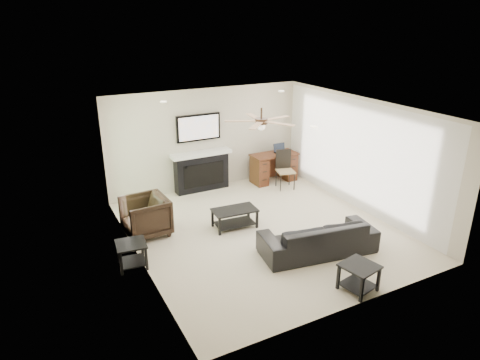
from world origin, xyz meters
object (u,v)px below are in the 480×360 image
at_px(armchair, 145,216).
at_px(coffee_table, 235,218).
at_px(desk, 274,168).
at_px(fireplace_unit, 201,154).
at_px(sofa, 318,237).

relative_size(armchair, coffee_table, 0.96).
bearing_deg(armchair, coffee_table, 69.05).
bearing_deg(desk, fireplace_unit, 170.91).
height_order(sofa, coffee_table, sofa).
height_order(sofa, fireplace_unit, fireplace_unit).
height_order(sofa, armchair, armchair).
bearing_deg(fireplace_unit, sofa, -79.55).
relative_size(fireplace_unit, desk, 1.57).
distance_m(sofa, coffee_table, 1.84).
xyz_separation_m(armchair, fireplace_unit, (1.90, 1.64, 0.56)).
distance_m(sofa, armchair, 3.37).
xyz_separation_m(sofa, armchair, (-2.60, 2.15, 0.08)).
bearing_deg(fireplace_unit, coffee_table, -95.22).
distance_m(coffee_table, fireplace_unit, 2.33).
distance_m(armchair, coffee_table, 1.80).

